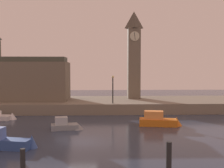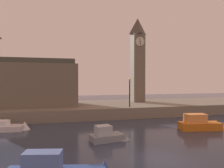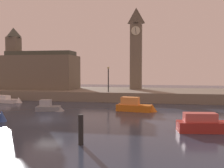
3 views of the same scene
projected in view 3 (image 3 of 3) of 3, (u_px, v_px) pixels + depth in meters
name	position (u px, v px, depth m)	size (l,w,h in m)	color
ground_plane	(48.00, 119.00, 25.58)	(120.00, 120.00, 0.00)	#2D384C
far_embankment	(95.00, 94.00, 45.21)	(70.00, 12.00, 1.50)	slate
clock_tower	(136.00, 47.00, 45.31)	(2.22, 2.27, 14.40)	#6B6051
parliament_hall	(39.00, 70.00, 46.61)	(12.93, 6.57, 11.22)	#6B6051
streetlamp	(108.00, 76.00, 39.70)	(0.36, 0.36, 3.98)	black
mooring_post_right	(81.00, 130.00, 16.89)	(0.34, 0.34, 2.03)	#252525
boat_cruiser_grey	(51.00, 107.00, 30.96)	(3.70, 1.99, 1.37)	gray
boat_ferry_white	(9.00, 100.00, 38.61)	(5.29, 2.47, 1.33)	silver
boat_dinghy_red	(212.00, 125.00, 20.35)	(5.47, 2.03, 1.65)	maroon
boat_patrol_orange	(137.00, 106.00, 30.66)	(5.10, 2.26, 1.78)	orange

